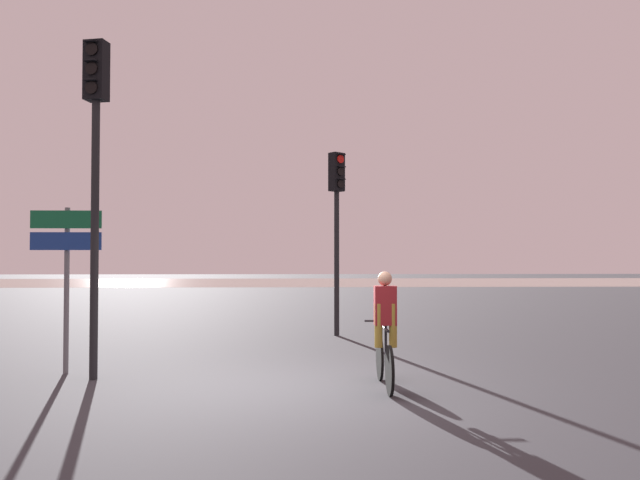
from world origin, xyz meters
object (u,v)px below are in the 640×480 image
at_px(traffic_light_center, 337,208).
at_px(traffic_light_near_left, 95,146).
at_px(cyclist, 385,329).
at_px(direction_sign_post, 66,259).

bearing_deg(traffic_light_center, traffic_light_near_left, 12.87).
bearing_deg(traffic_light_near_left, traffic_light_center, -115.68).
bearing_deg(cyclist, traffic_light_center, 93.43).
relative_size(traffic_light_near_left, direction_sign_post, 1.95).
xyz_separation_m(traffic_light_near_left, cyclist, (4.25, -0.80, -2.67)).
height_order(traffic_light_center, cyclist, traffic_light_center).
bearing_deg(traffic_light_near_left, direction_sign_post, -26.67).
relative_size(traffic_light_near_left, cyclist, 2.97).
relative_size(direction_sign_post, cyclist, 1.52).
xyz_separation_m(traffic_light_center, direction_sign_post, (-4.55, -4.59, -1.18)).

